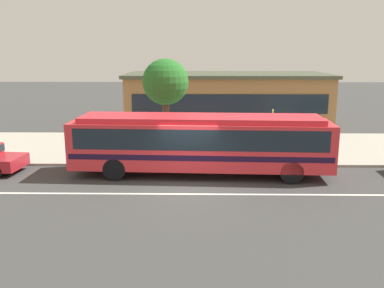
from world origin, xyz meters
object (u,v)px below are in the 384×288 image
(pedestrian_waiting_near_sign, at_px, (199,138))
(street_tree_near_stop, at_px, (165,83))
(transit_bus, at_px, (201,141))
(bus_stop_sign, at_px, (272,129))

(pedestrian_waiting_near_sign, xyz_separation_m, street_tree_near_stop, (-1.77, 0.74, 2.77))
(transit_bus, distance_m, street_tree_near_stop, 4.50)
(pedestrian_waiting_near_sign, distance_m, bus_stop_sign, 3.73)
(bus_stop_sign, height_order, street_tree_near_stop, street_tree_near_stop)
(transit_bus, distance_m, bus_stop_sign, 3.94)
(pedestrian_waiting_near_sign, relative_size, street_tree_near_stop, 0.35)
(transit_bus, bearing_deg, street_tree_near_stop, 118.48)
(transit_bus, relative_size, street_tree_near_stop, 2.31)
(transit_bus, height_order, bus_stop_sign, bus_stop_sign)
(transit_bus, bearing_deg, pedestrian_waiting_near_sign, 91.28)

